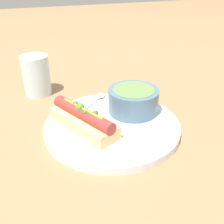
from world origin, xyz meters
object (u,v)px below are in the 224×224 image
soup_bowl (133,99)px  drinking_glass (36,75)px  spoon (94,101)px  hot_dog (83,120)px

soup_bowl → drinking_glass: bearing=-138.0°
drinking_glass → spoon: bearing=41.4°
soup_bowl → drinking_glass: (-0.22, -0.20, 0.01)m
spoon → drinking_glass: bearing=88.4°
drinking_glass → soup_bowl: bearing=42.0°
hot_dog → spoon: 0.13m
soup_bowl → spoon: 0.11m
hot_dog → soup_bowl: same height
hot_dog → soup_bowl: bearing=79.7°
drinking_glass → hot_dog: bearing=14.9°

